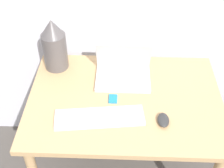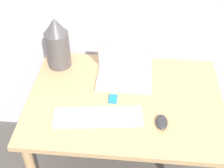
% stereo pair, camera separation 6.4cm
% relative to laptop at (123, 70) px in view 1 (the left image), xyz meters
% --- Properties ---
extents(desk, '(1.04, 0.75, 0.76)m').
position_rel_laptop_xyz_m(desk, '(0.01, -0.17, -0.15)').
color(desk, tan).
rests_on(desk, ground_plane).
extents(laptop, '(0.31, 0.23, 0.23)m').
position_rel_laptop_xyz_m(laptop, '(0.00, 0.00, 0.00)').
color(laptop, silver).
rests_on(laptop, desk).
extents(keyboard, '(0.46, 0.18, 0.02)m').
position_rel_laptop_xyz_m(keyboard, '(-0.11, -0.33, -0.04)').
color(keyboard, silver).
rests_on(keyboard, desk).
extents(mouse, '(0.06, 0.09, 0.03)m').
position_rel_laptop_xyz_m(mouse, '(0.20, -0.34, -0.04)').
color(mouse, '#2D2D2D').
rests_on(mouse, desk).
extents(vase, '(0.14, 0.14, 0.32)m').
position_rel_laptop_xyz_m(vase, '(-0.40, 0.09, 0.11)').
color(vase, '#514C4C').
rests_on(vase, desk).
extents(mp3_player, '(0.05, 0.06, 0.01)m').
position_rel_laptop_xyz_m(mp3_player, '(-0.05, -0.19, -0.05)').
color(mp3_player, '#1E7FB7').
rests_on(mp3_player, desk).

